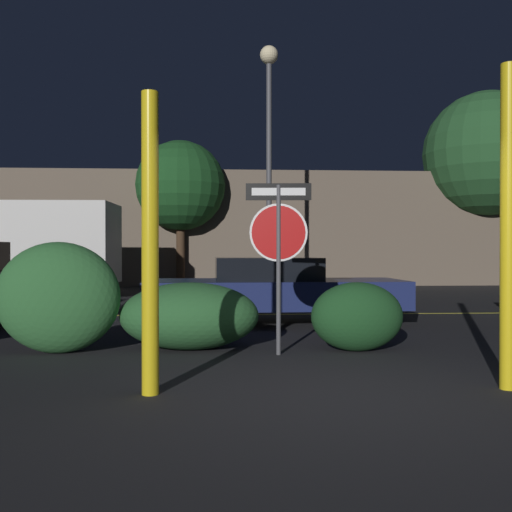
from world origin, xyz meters
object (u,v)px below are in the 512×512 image
tree_1 (180,186)px  street_lamp (269,121)px  yellow_pole_right (508,227)px  hedge_bush_3 (357,317)px  hedge_bush_1 (58,298)px  hedge_bush_2 (189,316)px  stop_sign (279,233)px  yellow_pole_left (150,243)px  tree_0 (486,154)px  passing_car_2 (273,289)px

tree_1 → street_lamp: bearing=-57.8°
yellow_pole_right → hedge_bush_3: size_ratio=2.54×
yellow_pole_right → hedge_bush_3: (-0.98, 2.19, -1.13)m
hedge_bush_1 → street_lamp: 10.79m
hedge_bush_2 → hedge_bush_3: size_ratio=1.53×
hedge_bush_1 → hedge_bush_2: bearing=6.5°
stop_sign → hedge_bush_2: stop_sign is taller
yellow_pole_left → hedge_bush_3: (2.49, 2.20, -0.96)m
hedge_bush_1 → hedge_bush_3: size_ratio=1.30×
yellow_pole_right → hedge_bush_2: size_ratio=1.67×
yellow_pole_right → yellow_pole_left: bearing=-179.9°
hedge_bush_3 → tree_0: 17.45m
hedge_bush_1 → tree_1: size_ratio=0.30×
hedge_bush_1 → tree_1: tree_1 is taller
stop_sign → hedge_bush_3: (1.09, 0.21, -1.12)m
stop_sign → yellow_pole_right: bearing=-39.5°
yellow_pole_left → street_lamp: bearing=79.9°
yellow_pole_left → street_lamp: size_ratio=0.38×
street_lamp → tree_0: bearing=29.9°
hedge_bush_3 → tree_1: 14.73m
yellow_pole_right → tree_0: (7.62, 16.62, 3.60)m
yellow_pole_left → hedge_bush_1: yellow_pole_left is taller
tree_1 → tree_0: bearing=2.4°
passing_car_2 → tree_0: tree_0 is taller
hedge_bush_3 → tree_1: (-3.43, 13.93, 3.33)m
hedge_bush_1 → passing_car_2: 4.26m
yellow_pole_left → passing_car_2: bearing=72.6°
hedge_bush_2 → tree_0: tree_0 is taller
yellow_pole_right → hedge_bush_3: yellow_pole_right is taller
passing_car_2 → hedge_bush_2: bearing=-29.2°
street_lamp → stop_sign: bearing=-93.8°
hedge_bush_1 → passing_car_2: size_ratio=0.33×
passing_car_2 → tree_0: 15.56m
stop_sign → tree_1: tree_1 is taller
stop_sign → street_lamp: size_ratio=0.30×
stop_sign → hedge_bush_3: 1.57m
hedge_bush_3 → street_lamp: 10.38m
yellow_pole_left → hedge_bush_2: (0.22, 2.46, -0.97)m
hedge_bush_1 → tree_0: bearing=48.8°
passing_car_2 → street_lamp: (0.42, 6.26, 4.58)m
passing_car_2 → tree_0: (9.48, 11.47, 4.55)m
hedge_bush_1 → passing_car_2: hedge_bush_1 is taller
hedge_bush_2 → tree_0: size_ratio=0.25×
hedge_bush_1 → passing_car_2: bearing=42.9°
street_lamp → passing_car_2: bearing=-93.8°
hedge_bush_3 → street_lamp: street_lamp is taller
hedge_bush_2 → tree_1: 14.12m
stop_sign → tree_1: bearing=103.7°
hedge_bush_1 → hedge_bush_2: size_ratio=0.85×
hedge_bush_2 → tree_0: bearing=52.5°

